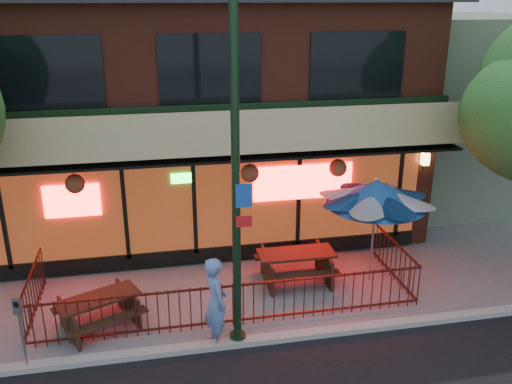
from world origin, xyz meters
TOP-DOWN VIEW (x-y plane):
  - ground at (0.00, 0.00)m, footprint 80.00×80.00m
  - curb at (0.00, -0.50)m, footprint 80.00×0.25m
  - restaurant_building at (0.00, 7.11)m, footprint 12.96×9.49m
  - neighbor_building at (9.00, 7.70)m, footprint 6.00×7.00m
  - patio_fence at (0.00, 0.50)m, footprint 8.44×2.62m
  - street_light at (0.00, -0.40)m, footprint 0.43×0.32m
  - picnic_table_left at (-2.75, 0.70)m, footprint 2.04×1.85m
  - picnic_table_right at (1.80, 1.79)m, footprint 1.85×1.43m
  - patio_umbrella at (3.60, 1.50)m, footprint 2.34×2.34m
  - pedestrian at (-0.42, -0.35)m, footprint 0.60×0.78m
  - parking_meter_near at (-4.00, -0.48)m, footprint 0.16×0.15m

SIDE VIEW (x-z plane):
  - ground at x=0.00m, z-range 0.00..0.00m
  - curb at x=0.00m, z-range 0.00..0.12m
  - picnic_table_left at x=-2.75m, z-range 0.11..0.82m
  - picnic_table_right at x=1.80m, z-range 0.12..0.91m
  - patio_fence at x=0.00m, z-range 0.13..1.13m
  - pedestrian at x=-0.42m, z-range 0.00..1.90m
  - parking_meter_near at x=-4.00m, z-range 0.27..1.79m
  - patio_umbrella at x=3.60m, z-range 0.94..3.62m
  - neighbor_building at x=9.00m, z-range 0.00..6.00m
  - street_light at x=0.00m, z-range -0.35..6.65m
  - restaurant_building at x=0.00m, z-range 0.10..8.15m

